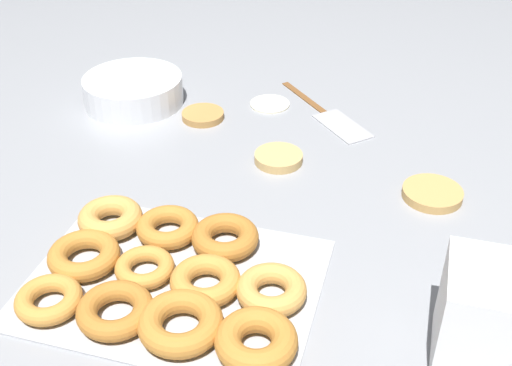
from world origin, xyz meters
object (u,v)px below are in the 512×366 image
object	(u,v)px
donut_tray	(169,277)
spatula	(333,119)
pancake_1	(432,193)
batter_bowl	(134,90)
pancake_0	(203,115)
pancake_3	(270,103)
pancake_2	(279,158)
container_stack	(495,319)

from	to	relation	value
donut_tray	spatula	distance (m)	0.55
pancake_1	batter_bowl	bearing A→B (deg)	163.88
pancake_0	spatula	size ratio (longest dim) A/B	0.36
pancake_1	donut_tray	world-z (taller)	donut_tray
pancake_3	donut_tray	xyz separation A→B (m)	(0.01, -0.56, 0.01)
pancake_1	pancake_2	distance (m)	0.27
pancake_1	container_stack	xyz separation A→B (m)	(0.08, -0.33, 0.06)
pancake_0	spatula	world-z (taller)	pancake_0
batter_bowl	container_stack	xyz separation A→B (m)	(0.69, -0.50, 0.04)
batter_bowl	pancake_3	bearing A→B (deg)	13.87
pancake_0	spatula	distance (m)	0.26
pancake_2	donut_tray	world-z (taller)	donut_tray
pancake_2	pancake_0	bearing A→B (deg)	147.99
pancake_2	batter_bowl	distance (m)	0.37
pancake_0	spatula	xyz separation A→B (m)	(0.25, 0.06, -0.00)
pancake_2	container_stack	distance (m)	0.51
pancake_2	spatula	distance (m)	0.19
pancake_3	donut_tray	bearing A→B (deg)	-89.32
pancake_3	spatula	bearing A→B (deg)	-11.28
pancake_0	pancake_2	bearing A→B (deg)	-32.01
pancake_1	donut_tray	bearing A→B (deg)	-136.70
pancake_1	pancake_3	size ratio (longest dim) A/B	1.21
donut_tray	container_stack	xyz separation A→B (m)	(0.41, -0.01, 0.05)
pancake_0	donut_tray	size ratio (longest dim) A/B	0.21
donut_tray	spatula	xyz separation A→B (m)	(0.13, 0.53, -0.01)
pancake_1	batter_bowl	size ratio (longest dim) A/B	0.49
donut_tray	batter_bowl	size ratio (longest dim) A/B	1.96
donut_tray	container_stack	size ratio (longest dim) A/B	2.97
spatula	donut_tray	bearing A→B (deg)	-58.09
pancake_3	batter_bowl	world-z (taller)	batter_bowl
pancake_0	batter_bowl	world-z (taller)	batter_bowl
pancake_0	spatula	bearing A→B (deg)	14.50
pancake_2	donut_tray	distance (m)	0.36
pancake_1	spatula	xyz separation A→B (m)	(-0.20, 0.22, -0.00)
pancake_1	spatula	bearing A→B (deg)	133.04
pancake_2	batter_bowl	xyz separation A→B (m)	(-0.34, 0.14, 0.02)
pancake_3	pancake_0	bearing A→B (deg)	-140.84
pancake_3	donut_tray	world-z (taller)	donut_tray
donut_tray	batter_bowl	world-z (taller)	batter_bowl
pancake_0	pancake_1	distance (m)	0.48
pancake_1	container_stack	distance (m)	0.34
pancake_3	spatula	distance (m)	0.14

